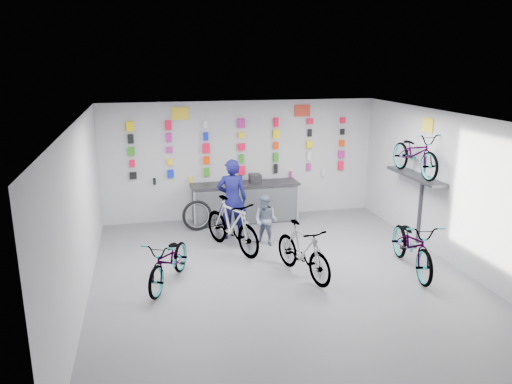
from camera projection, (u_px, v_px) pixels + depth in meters
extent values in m
plane|color=#55555A|center=(283.00, 279.00, 9.35)|extent=(8.00, 8.00, 0.00)
plane|color=white|center=(285.00, 119.00, 8.58)|extent=(8.00, 8.00, 0.00)
plane|color=#BCBCBE|center=(241.00, 160.00, 12.73)|extent=(7.00, 0.00, 7.00)
plane|color=#BCBCBE|center=(389.00, 307.00, 5.20)|extent=(7.00, 0.00, 7.00)
plane|color=#BCBCBE|center=(80.00, 216.00, 8.21)|extent=(0.00, 8.00, 8.00)
plane|color=#BCBCBE|center=(457.00, 192.00, 9.71)|extent=(0.00, 8.00, 8.00)
cube|color=black|center=(245.00, 204.00, 12.58)|extent=(2.60, 0.60, 0.90)
cube|color=silver|center=(247.00, 206.00, 12.29)|extent=(2.60, 0.02, 0.90)
cube|color=silver|center=(195.00, 210.00, 12.01)|extent=(0.04, 0.04, 0.96)
cube|color=silver|center=(298.00, 203.00, 12.57)|extent=(0.04, 0.04, 0.96)
cube|color=black|center=(245.00, 184.00, 12.44)|extent=(2.70, 0.66, 0.06)
cube|color=black|center=(133.00, 175.00, 12.15)|extent=(0.17, 0.06, 0.17)
cube|color=#0A24C4|center=(171.00, 174.00, 12.34)|extent=(0.16, 0.06, 0.20)
cube|color=#2C8918|center=(207.00, 172.00, 12.54)|extent=(0.13, 0.06, 0.21)
cube|color=#F60A33|center=(242.00, 170.00, 12.73)|extent=(0.16, 0.06, 0.23)
cube|color=black|center=(276.00, 169.00, 12.92)|extent=(0.09, 0.06, 0.23)
cube|color=#AE1A82|center=(309.00, 167.00, 13.12)|extent=(0.11, 0.06, 0.18)
cube|color=#F60A33|center=(341.00, 165.00, 13.31)|extent=(0.14, 0.06, 0.24)
cube|color=#F60A33|center=(132.00, 163.00, 12.07)|extent=(0.12, 0.06, 0.17)
cube|color=yellow|center=(170.00, 162.00, 12.27)|extent=(0.12, 0.06, 0.16)
cube|color=#FF3500|center=(206.00, 160.00, 12.46)|extent=(0.15, 0.06, 0.19)
cube|color=#2C8918|center=(242.00, 159.00, 12.65)|extent=(0.10, 0.06, 0.23)
cube|color=#2C8918|center=(276.00, 157.00, 12.84)|extent=(0.12, 0.06, 0.23)
cube|color=silver|center=(309.00, 156.00, 13.04)|extent=(0.10, 0.06, 0.23)
cube|color=#AE1A82|center=(341.00, 154.00, 13.23)|extent=(0.17, 0.06, 0.19)
cube|color=#2C8918|center=(132.00, 151.00, 12.00)|extent=(0.15, 0.06, 0.20)
cube|color=#AE1A82|center=(169.00, 150.00, 12.19)|extent=(0.15, 0.06, 0.14)
cube|color=#F60A33|center=(206.00, 148.00, 12.38)|extent=(0.18, 0.06, 0.24)
cube|color=#F60A33|center=(242.00, 147.00, 12.57)|extent=(0.18, 0.06, 0.18)
cube|color=#FF3500|center=(276.00, 146.00, 12.77)|extent=(0.12, 0.06, 0.18)
cube|color=yellow|center=(309.00, 144.00, 12.96)|extent=(0.15, 0.06, 0.19)
cube|color=#FF3500|center=(342.00, 143.00, 13.15)|extent=(0.13, 0.06, 0.16)
cube|color=black|center=(131.00, 139.00, 11.92)|extent=(0.13, 0.06, 0.22)
cube|color=#AE1A82|center=(169.00, 138.00, 12.11)|extent=(0.13, 0.06, 0.22)
cube|color=#0A24C4|center=(206.00, 136.00, 12.30)|extent=(0.12, 0.06, 0.19)
cube|color=yellow|center=(241.00, 135.00, 12.50)|extent=(0.13, 0.06, 0.14)
cube|color=yellow|center=(276.00, 134.00, 12.69)|extent=(0.15, 0.06, 0.22)
cube|color=black|center=(310.00, 133.00, 12.88)|extent=(0.10, 0.06, 0.19)
cube|color=black|center=(342.00, 132.00, 13.07)|extent=(0.11, 0.06, 0.15)
cube|color=yellow|center=(130.00, 126.00, 11.84)|extent=(0.17, 0.06, 0.24)
cube|color=#F60A33|center=(168.00, 125.00, 12.03)|extent=(0.16, 0.06, 0.23)
cube|color=silver|center=(205.00, 124.00, 12.23)|extent=(0.09, 0.06, 0.17)
cube|color=#AE1A82|center=(241.00, 123.00, 12.42)|extent=(0.17, 0.06, 0.23)
cube|color=#F60A33|center=(276.00, 122.00, 12.61)|extent=(0.11, 0.06, 0.23)
cube|color=#F60A33|center=(310.00, 121.00, 12.80)|extent=(0.16, 0.06, 0.15)
cube|color=#F60A33|center=(343.00, 120.00, 13.00)|extent=(0.13, 0.06, 0.15)
cylinder|color=black|center=(154.00, 181.00, 12.28)|extent=(0.07, 0.07, 0.16)
cylinder|color=yellow|center=(191.00, 179.00, 12.48)|extent=(0.07, 0.07, 0.16)
cylinder|color=#2C8918|center=(257.00, 176.00, 12.84)|extent=(0.07, 0.07, 0.16)
cylinder|color=#AE1A82|center=(291.00, 174.00, 13.03)|extent=(0.07, 0.07, 0.16)
cylinder|color=silver|center=(323.00, 173.00, 13.23)|extent=(0.07, 0.07, 0.16)
cube|color=#333338|center=(416.00, 176.00, 10.79)|extent=(0.38, 1.90, 0.06)
cube|color=#333338|center=(421.00, 200.00, 10.97)|extent=(0.04, 0.10, 2.00)
cube|color=yellow|center=(180.00, 113.00, 12.08)|extent=(0.42, 0.02, 0.30)
cube|color=red|center=(302.00, 111.00, 12.74)|extent=(0.42, 0.02, 0.30)
cube|color=yellow|center=(428.00, 125.00, 10.54)|extent=(0.02, 0.40, 0.30)
imported|color=gray|center=(169.00, 261.00, 9.05)|extent=(1.29, 1.84, 0.92)
imported|color=gray|center=(303.00, 251.00, 9.37)|extent=(0.97, 1.79, 1.04)
imported|color=gray|center=(413.00, 244.00, 9.63)|extent=(1.03, 2.12, 1.07)
imported|color=gray|center=(232.00, 225.00, 10.65)|extent=(1.29, 1.96, 1.15)
imported|color=gray|center=(415.00, 153.00, 10.65)|extent=(0.63, 1.80, 0.95)
imported|color=#0E0E43|center=(232.00, 199.00, 11.28)|extent=(0.75, 0.56, 1.86)
imported|color=slate|center=(266.00, 220.00, 10.94)|extent=(0.70, 0.68, 1.14)
torus|color=black|center=(197.00, 216.00, 11.98)|extent=(0.75, 0.28, 0.73)
torus|color=silver|center=(197.00, 216.00, 11.98)|extent=(0.61, 0.20, 0.59)
cube|color=black|center=(255.00, 178.00, 12.46)|extent=(0.28, 0.30, 0.22)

